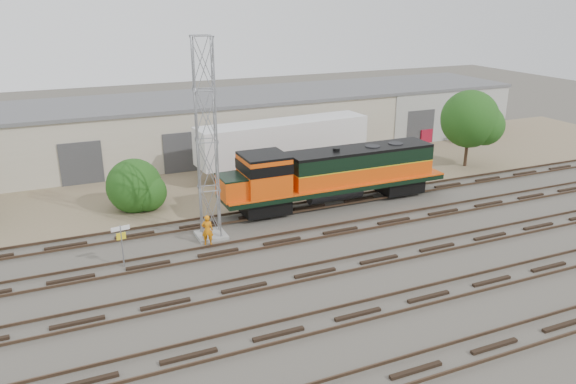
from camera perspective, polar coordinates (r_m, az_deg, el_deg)
name	(u,v)px	position (r m, az deg, el deg)	size (l,w,h in m)	color
ground	(352,241)	(34.43, 6.53, -4.92)	(140.00, 140.00, 0.00)	#47423A
dirt_strip	(263,173)	(47.12, -2.59, 1.94)	(80.00, 16.00, 0.02)	#726047
tracks	(379,259)	(32.10, 9.22, -6.78)	(80.00, 20.40, 0.28)	black
warehouse	(232,123)	(53.73, -5.69, 6.96)	(58.40, 10.40, 5.30)	#BBB19B
locomotive	(332,174)	(39.29, 4.47, 1.86)	(16.70, 2.93, 4.01)	black
signal_tower	(207,145)	(33.16, -8.25, 4.77)	(1.77, 1.77, 12.01)	gray
sign_post	(121,238)	(31.63, -16.57, -4.52)	(1.00, 0.16, 2.45)	gray
worker	(207,230)	(33.63, -8.19, -3.85)	(0.69, 0.45, 1.89)	orange
semi_trailer	(287,141)	(46.23, -0.09, 5.24)	(14.73, 3.99, 4.48)	silver
dumpster_blue	(471,136)	(59.44, 18.12, 5.41)	(1.60, 1.50, 1.50)	navy
dumpster_red	(422,135)	(58.84, 13.48, 5.66)	(1.50, 1.40, 1.40)	maroon
tree_mid	(138,188)	(39.97, -15.04, 0.44)	(3.99, 3.80, 3.80)	#382619
tree_east	(473,121)	(50.55, 18.32, 6.90)	(5.15, 4.90, 6.62)	#382619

